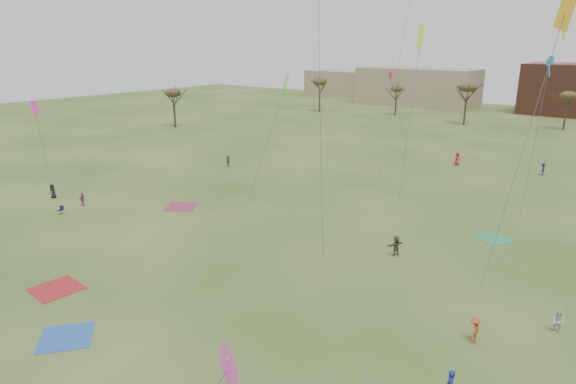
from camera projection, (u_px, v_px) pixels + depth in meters
The scene contains 17 objects.
ground at pixel (175, 314), 32.36m from camera, with size 260.00×260.00×0.00m, color #2E5019.
spectator_fore_c at pixel (396, 246), 41.07m from camera, with size 1.59×0.51×1.71m, color brown.
flyer_mid_a at pixel (53, 191), 56.24m from camera, with size 0.80×0.52×1.63m, color black.
flyer_mid_b at pixel (475, 330), 29.17m from camera, with size 1.04×0.60×1.61m, color #AE4220.
spectator_mid_d at pixel (82, 199), 53.60m from camera, with size 0.87×0.36×1.48m, color #A84686.
spectator_mid_e at pixel (558, 322), 30.16m from camera, with size 0.72×0.56×1.48m, color silver.
flyer_far_a at pixel (228, 161), 70.51m from camera, with size 1.46×0.46×1.57m, color #2C7E2A.
flyer_far_b at pixel (457, 159), 71.06m from camera, with size 0.91×0.59×1.86m, color red.
flyer_far_c at pixel (543, 169), 65.80m from camera, with size 1.07×0.61×1.65m, color navy.
blanket_red at pixel (56, 289), 35.69m from camera, with size 3.15×3.15×0.03m, color #AF2327.
blanket_blue at pixel (66, 337), 29.85m from camera, with size 2.97×2.97×0.03m, color #2960B4.
blanket_plum at pixel (181, 207), 53.44m from camera, with size 3.12×3.12×0.03m, color #982E52.
blanket_olive at pixel (494, 239), 44.77m from camera, with size 2.79×2.79×0.03m, color #35935B.
camp_chair_left at pixel (61, 212), 51.07m from camera, with size 0.64×0.67×0.87m.
tree_line at pixel (500, 98), 91.50m from camera, with size 117.44×49.32×8.91m.
building_tan at pixel (417, 87), 138.10m from camera, with size 32.00×14.00×10.00m, color #937F60.
building_tan_west at pixel (340, 83), 161.38m from camera, with size 20.00×12.00×8.00m, color #937F60.
Camera 1 is at (23.50, -17.93, 17.10)m, focal length 30.91 mm.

